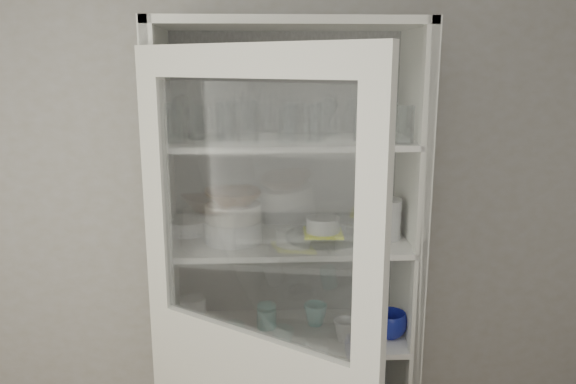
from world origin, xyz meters
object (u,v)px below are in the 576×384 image
(white_ramekin, at_px, (323,225))
(mug_teal, at_px, (315,314))
(white_canister, at_px, (193,312))
(goblet_2, at_px, (329,114))
(goblet_1, at_px, (235,115))
(goblet_3, at_px, (388,112))
(mug_white, at_px, (345,330))
(teal_jar, at_px, (267,316))
(goblet_0, at_px, (182,114))
(yellow_trivet, at_px, (323,233))
(mug_blue, at_px, (390,325))
(plate_stack_back, at_px, (188,225))
(measuring_cups, at_px, (232,333))
(plate_stack_front, at_px, (234,231))
(pantry_cabinet, at_px, (287,306))
(grey_bowl_stack, at_px, (383,219))
(glass_platter, at_px, (323,236))
(terracotta_bowl, at_px, (233,197))
(cream_bowl, at_px, (233,212))

(white_ramekin, relative_size, mug_teal, 1.36)
(white_canister, bearing_deg, goblet_2, 4.83)
(goblet_1, distance_m, goblet_3, 0.62)
(mug_white, bearing_deg, teal_jar, 136.59)
(mug_white, bearing_deg, mug_teal, 105.01)
(goblet_0, distance_m, yellow_trivet, 0.73)
(mug_blue, bearing_deg, plate_stack_back, -168.91)
(mug_blue, height_order, measuring_cups, mug_blue)
(goblet_3, height_order, plate_stack_front, goblet_3)
(goblet_3, height_order, yellow_trivet, goblet_3)
(pantry_cabinet, xyz_separation_m, grey_bowl_stack, (0.38, -0.08, 0.40))
(plate_stack_back, distance_m, white_ramekin, 0.56)
(glass_platter, height_order, mug_teal, glass_platter)
(yellow_trivet, bearing_deg, measuring_cups, -172.82)
(terracotta_bowl, distance_m, white_canister, 0.55)
(plate_stack_front, xyz_separation_m, white_canister, (-0.18, 0.08, -0.38))
(mug_blue, distance_m, measuring_cups, 0.64)
(cream_bowl, bearing_deg, yellow_trivet, 2.65)
(goblet_0, distance_m, goblet_3, 0.82)
(plate_stack_back, height_order, cream_bowl, cream_bowl)
(mug_blue, bearing_deg, white_canister, -165.93)
(goblet_2, distance_m, plate_stack_front, 0.60)
(pantry_cabinet, xyz_separation_m, goblet_3, (0.41, 0.06, 0.81))
(plate_stack_back, bearing_deg, mug_white, -17.81)
(grey_bowl_stack, relative_size, mug_blue, 1.20)
(terracotta_bowl, bearing_deg, white_ramekin, 2.65)
(goblet_3, bearing_deg, white_ramekin, -154.16)
(teal_jar, bearing_deg, goblet_0, 171.96)
(goblet_2, relative_size, terracotta_bowl, 0.78)
(goblet_1, relative_size, plate_stack_back, 0.85)
(teal_jar, bearing_deg, mug_white, -22.97)
(mug_white, xyz_separation_m, teal_jar, (-0.31, 0.13, 0.00))
(goblet_3, distance_m, white_canister, 1.16)
(terracotta_bowl, xyz_separation_m, measuring_cups, (-0.02, -0.03, -0.56))
(yellow_trivet, height_order, mug_blue, yellow_trivet)
(plate_stack_back, bearing_deg, grey_bowl_stack, -8.56)
(goblet_3, bearing_deg, terracotta_bowl, -166.73)
(mug_white, bearing_deg, pantry_cabinet, 123.04)
(cream_bowl, distance_m, yellow_trivet, 0.37)
(cream_bowl, relative_size, yellow_trivet, 1.43)
(pantry_cabinet, xyz_separation_m, mug_white, (0.22, -0.17, -0.03))
(goblet_3, xyz_separation_m, white_canister, (-0.81, -0.07, -0.82))
(mug_blue, relative_size, white_canister, 1.06)
(mug_teal, bearing_deg, glass_platter, -53.31)
(pantry_cabinet, bearing_deg, white_ramekin, -27.83)
(goblet_1, height_order, mug_teal, goblet_1)
(glass_platter, bearing_deg, goblet_0, 171.15)
(plate_stack_front, relative_size, mug_blue, 1.71)
(goblet_2, distance_m, glass_platter, 0.49)
(goblet_0, relative_size, yellow_trivet, 1.18)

